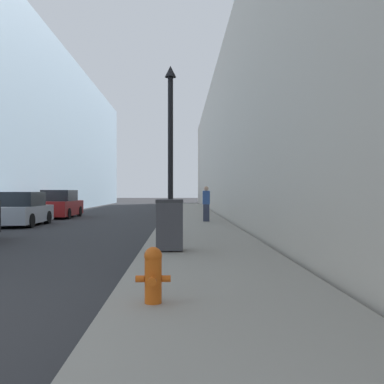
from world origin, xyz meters
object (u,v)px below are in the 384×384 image
at_px(lamppost, 170,147).
at_px(parked_sedan_far, 60,205).
at_px(parked_sedan_near, 23,210).
at_px(fire_hydrant, 153,274).
at_px(pedestrian_on_sidewalk, 206,204).
at_px(trash_bin, 170,224).

bearing_deg(lamppost, parked_sedan_far, 119.17).
distance_m(lamppost, parked_sedan_near, 10.00).
bearing_deg(fire_hydrant, lamppost, 89.66).
bearing_deg(parked_sedan_far, pedestrian_on_sidewalk, -31.07).
xyz_separation_m(fire_hydrant, lamppost, (0.05, 8.03, 2.52)).
relative_size(fire_hydrant, parked_sedan_near, 0.18).
distance_m(lamppost, pedestrian_on_sidewalk, 7.92).
bearing_deg(lamppost, trash_bin, -89.08).
relative_size(fire_hydrant, lamppost, 0.14).
height_order(trash_bin, parked_sedan_far, parked_sedan_far).
height_order(lamppost, parked_sedan_near, lamppost).
bearing_deg(lamppost, fire_hydrant, -90.34).
relative_size(trash_bin, pedestrian_on_sidewalk, 0.74).
xyz_separation_m(trash_bin, parked_sedan_near, (-7.19, 9.60, -0.06)).
xyz_separation_m(trash_bin, parked_sedan_far, (-7.16, 15.72, -0.01)).
distance_m(fire_hydrant, lamppost, 8.41).
xyz_separation_m(fire_hydrant, parked_sedan_far, (-7.06, 20.76, 0.26)).
bearing_deg(parked_sedan_far, trash_bin, -65.53).
height_order(fire_hydrant, pedestrian_on_sidewalk, pedestrian_on_sidewalk).
distance_m(fire_hydrant, pedestrian_on_sidewalk, 15.60).
xyz_separation_m(trash_bin, pedestrian_on_sidewalk, (1.56, 10.47, 0.22)).
height_order(parked_sedan_near, pedestrian_on_sidewalk, pedestrian_on_sidewalk).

